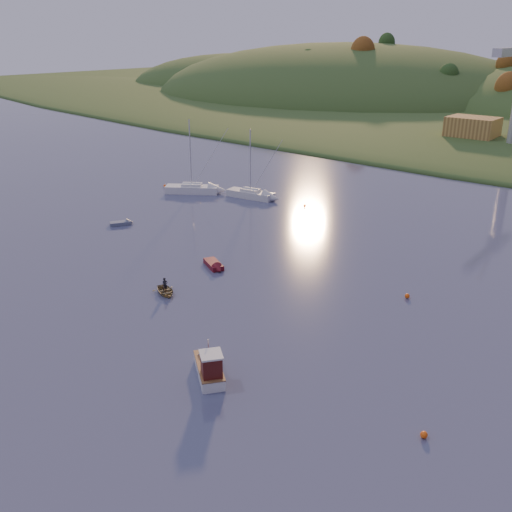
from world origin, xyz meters
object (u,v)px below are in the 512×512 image
Objects in this scene: sailboat_far at (250,193)px; canoe at (165,291)px; red_tender at (216,267)px; grey_dinghy at (125,223)px; fishing_boat at (208,364)px; sailboat_near at (192,188)px.

canoe is (17.33, -34.01, -0.40)m from sailboat_far.
grey_dinghy is (-21.24, 3.57, -0.03)m from red_tender.
sailboat_far reaches higher than red_tender.
sailboat_far is at bearing -16.37° from fishing_boat.
red_tender is (-14.43, 15.97, -0.53)m from fishing_boat.
canoe is (26.93, -29.96, -0.46)m from sailboat_near.
red_tender reaches higher than canoe.
fishing_boat is 52.08m from sailboat_far.
sailboat_near is 18.85m from grey_dinghy.
sailboat_near is 3.91× the size of canoe.
fishing_boat is at bearing -21.48° from red_tender.
canoe is at bearing -87.91° from grey_dinghy.
sailboat_far is at bearing -11.60° from sailboat_near.
sailboat_far is at bearing 149.38° from red_tender.
red_tender is at bearing 28.48° from canoe.
fishing_boat is 55.50m from sailboat_near.
sailboat_near is at bearing 46.10° from grey_dinghy.
sailboat_near is 10.42m from sailboat_far.
sailboat_far is 30.72m from red_tender.
fishing_boat is at bearing -61.99° from sailboat_far.
grey_dinghy is at bearing -110.23° from sailboat_far.
fishing_boat is 15.83m from canoe.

